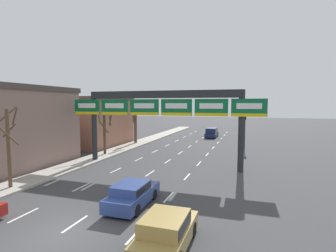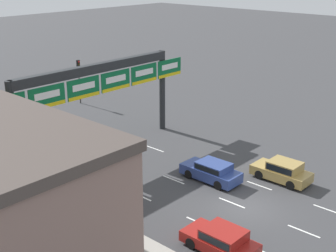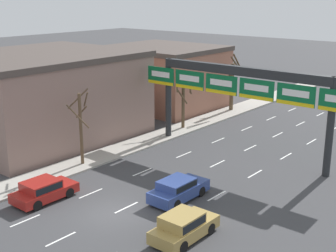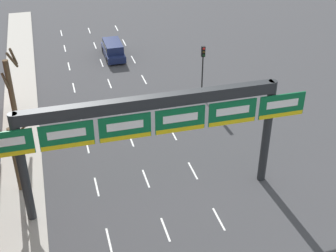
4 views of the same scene
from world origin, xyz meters
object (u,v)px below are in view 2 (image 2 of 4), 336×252
object	(u,v)px
car_red	(221,239)
tree_bare_second	(104,183)
sign_gantry	(98,85)
car_blue	(212,171)
car_gold	(282,170)
traffic_light_near_gantry	(79,73)

from	to	relation	value
car_red	tree_bare_second	world-z (taller)	tree_bare_second
car_red	tree_bare_second	bearing A→B (deg)	117.66
sign_gantry	tree_bare_second	distance (m)	12.70
sign_gantry	car_blue	size ratio (longest dim) A/B	4.40
sign_gantry	car_gold	world-z (taller)	sign_gantry
sign_gantry	tree_bare_second	bearing A→B (deg)	-128.67
car_gold	tree_bare_second	size ratio (longest dim) A/B	0.72
tree_bare_second	car_gold	bearing A→B (deg)	-16.87
car_blue	tree_bare_second	world-z (taller)	tree_bare_second
car_red	car_blue	world-z (taller)	car_blue
sign_gantry	traffic_light_near_gantry	bearing A→B (deg)	58.88
car_gold	tree_bare_second	world-z (taller)	tree_bare_second
car_gold	traffic_light_near_gantry	xyz separation A→B (m)	(2.35, 25.87, 2.60)
tree_bare_second	car_blue	bearing A→B (deg)	-1.15
car_red	tree_bare_second	size ratio (longest dim) A/B	0.72
tree_bare_second	traffic_light_near_gantry	bearing A→B (deg)	55.36
car_red	traffic_light_near_gantry	xyz separation A→B (m)	(12.16, 27.74, 2.66)
car_gold	car_red	size ratio (longest dim) A/B	1.00
car_red	sign_gantry	bearing A→B (deg)	72.88
traffic_light_near_gantry	car_red	bearing A→B (deg)	-113.67
car_red	traffic_light_near_gantry	distance (m)	30.41
sign_gantry	car_red	world-z (taller)	sign_gantry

